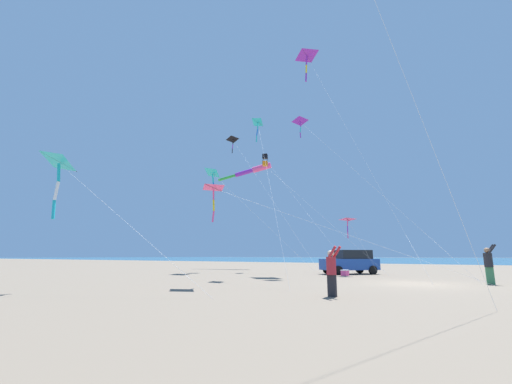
% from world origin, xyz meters
% --- Properties ---
extents(ground_plane, '(600.00, 600.00, 0.00)m').
position_xyz_m(ground_plane, '(0.00, 0.00, 0.00)').
color(ground_plane, '#756654').
extents(ocean_water_strip, '(240.00, 600.00, 0.01)m').
position_xyz_m(ocean_water_strip, '(-165.00, 0.00, 0.00)').
color(ocean_water_strip, '#285B7A').
rests_on(ocean_water_strip, ground_plane).
extents(parked_car, '(4.51, 4.14, 1.85)m').
position_xyz_m(parked_car, '(-7.01, -6.11, 0.95)').
color(parked_car, '#1E479E').
rests_on(parked_car, ground_plane).
extents(cooler_box, '(0.62, 0.42, 0.42)m').
position_xyz_m(cooler_box, '(-4.63, -5.64, 0.21)').
color(cooler_box, '#EF4C93').
rests_on(cooler_box, ground_plane).
extents(person_adult_flyer, '(0.56, 0.67, 1.99)m').
position_xyz_m(person_adult_flyer, '(-1.92, 3.05, 1.08)').
color(person_adult_flyer, '#3D7F51').
rests_on(person_adult_flyer, ground_plane).
extents(person_child_green_jacket, '(0.45, 0.56, 1.76)m').
position_xyz_m(person_child_green_jacket, '(7.61, -1.24, 0.96)').
color(person_child_green_jacket, '#232328').
rests_on(person_child_green_jacket, ground_plane).
extents(kite_delta_white_trailing, '(8.74, 11.47, 21.07)m').
position_xyz_m(kite_delta_white_trailing, '(-7.77, -9.65, 20.56)').
color(kite_delta_white_trailing, purple).
rests_on(kite_delta_white_trailing, ground_plane).
extents(kite_delta_purple_drifting, '(6.97, 6.85, 11.17)m').
position_xyz_m(kite_delta_purple_drifting, '(0.58, -9.53, 10.83)').
color(kite_delta_purple_drifting, '#1EB7C6').
rests_on(kite_delta_purple_drifting, ground_plane).
extents(kite_delta_blue_topmost, '(0.89, 2.75, 4.27)m').
position_xyz_m(kite_delta_blue_topmost, '(-5.26, -5.47, 4.09)').
color(kite_delta_blue_topmost, '#EF4C93').
rests_on(kite_delta_blue_topmost, ground_plane).
extents(kite_delta_black_fish_shape, '(3.57, 11.70, 13.62)m').
position_xyz_m(kite_delta_black_fish_shape, '(-6.25, -17.72, 13.23)').
color(kite_delta_black_fish_shape, black).
rests_on(kite_delta_black_fish_shape, ground_plane).
extents(kite_delta_long_streamer_right, '(1.93, 11.13, 11.89)m').
position_xyz_m(kite_delta_long_streamer_right, '(-2.61, -7.77, 11.51)').
color(kite_delta_long_streamer_right, purple).
rests_on(kite_delta_long_streamer_right, ground_plane).
extents(kite_delta_yellow_midlevel, '(8.74, 11.31, 4.91)m').
position_xyz_m(kite_delta_yellow_midlevel, '(7.21, -7.37, 4.67)').
color(kite_delta_yellow_midlevel, '#EF4C93').
rests_on(kite_delta_yellow_midlevel, ground_plane).
extents(kite_delta_teal_far_right, '(5.06, 9.02, 9.28)m').
position_xyz_m(kite_delta_teal_far_right, '(-2.47, -16.79, 8.80)').
color(kite_delta_teal_far_right, '#1EB7C6').
rests_on(kite_delta_teal_far_right, ground_plane).
extents(kite_delta_striped_overhead, '(2.96, 8.35, 5.89)m').
position_xyz_m(kite_delta_striped_overhead, '(12.65, -11.49, 5.44)').
color(kite_delta_striped_overhead, '#1EB7C6').
rests_on(kite_delta_striped_overhead, ground_plane).
extents(kite_windsock_small_distant, '(7.22, 18.50, 12.71)m').
position_xyz_m(kite_windsock_small_distant, '(-13.02, -20.29, 11.81)').
color(kite_windsock_small_distant, '#EF4C93').
rests_on(kite_windsock_small_distant, ground_plane).
extents(kite_box_rainbow_low_near, '(0.65, 11.48, 11.35)m').
position_xyz_m(kite_box_rainbow_low_near, '(-7.29, -14.37, 10.72)').
color(kite_box_rainbow_low_near, black).
rests_on(kite_box_rainbow_low_near, ground_plane).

